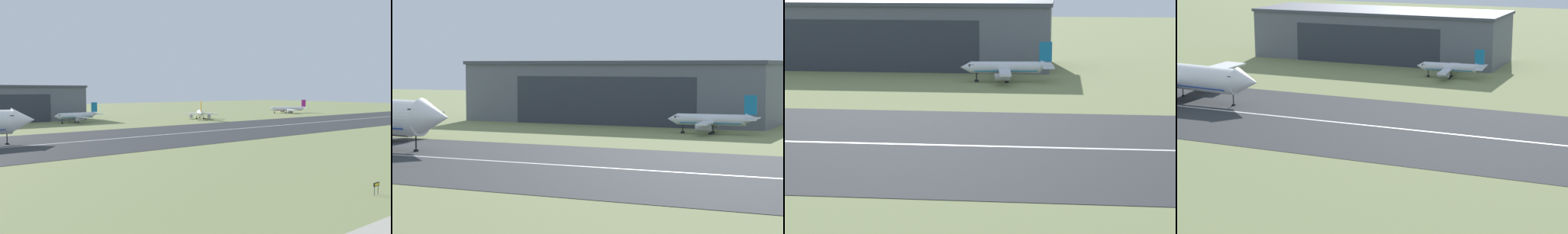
% 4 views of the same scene
% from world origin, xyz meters
% --- Properties ---
extents(runway_strip, '(440.45, 49.31, 0.06)m').
position_xyz_m(runway_strip, '(0.00, 115.20, 0.03)').
color(runway_strip, '#2B2D30').
rests_on(runway_strip, ground_plane).
extents(runway_centreline, '(396.41, 0.70, 0.01)m').
position_xyz_m(runway_centreline, '(0.00, 115.20, 0.07)').
color(runway_centreline, silver).
rests_on(runway_centreline, runway_strip).
extents(hangar_building, '(81.20, 26.60, 15.97)m').
position_xyz_m(hangar_building, '(-52.82, 200.02, 8.00)').
color(hangar_building, slate).
rests_on(hangar_building, ground_plane).
extents(airplane_parked_centre, '(20.03, 19.64, 8.52)m').
position_xyz_m(airplane_parked_centre, '(-21.50, 175.00, 3.01)').
color(airplane_parked_centre, silver).
rests_on(airplane_parked_centre, ground_plane).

